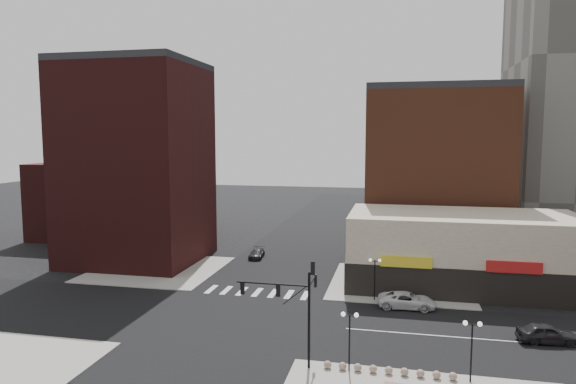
# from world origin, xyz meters

# --- Properties ---
(ground) EXTENTS (240.00, 240.00, 0.00)m
(ground) POSITION_xyz_m (0.00, 0.00, 0.00)
(ground) COLOR black
(ground) RESTS_ON ground
(road_ew) EXTENTS (200.00, 14.00, 0.02)m
(road_ew) POSITION_xyz_m (0.00, 0.00, 0.01)
(road_ew) COLOR black
(road_ew) RESTS_ON ground
(road_ns) EXTENTS (14.00, 200.00, 0.02)m
(road_ns) POSITION_xyz_m (0.00, 0.00, 0.01)
(road_ns) COLOR black
(road_ns) RESTS_ON ground
(sidewalk_nw) EXTENTS (15.00, 15.00, 0.12)m
(sidewalk_nw) POSITION_xyz_m (-14.50, 14.50, 0.06)
(sidewalk_nw) COLOR gray
(sidewalk_nw) RESTS_ON ground
(sidewalk_ne) EXTENTS (15.00, 15.00, 0.12)m
(sidewalk_ne) POSITION_xyz_m (14.50, 14.50, 0.06)
(sidewalk_ne) COLOR gray
(sidewalk_ne) RESTS_ON ground
(building_nw) EXTENTS (16.00, 15.00, 25.00)m
(building_nw) POSITION_xyz_m (-19.00, 18.50, 12.50)
(building_nw) COLOR #3A1312
(building_nw) RESTS_ON ground
(building_nw_low) EXTENTS (20.00, 18.00, 12.00)m
(building_nw_low) POSITION_xyz_m (-32.00, 34.00, 6.00)
(building_nw_low) COLOR #3A1312
(building_nw_low) RESTS_ON ground
(building_ne_midrise) EXTENTS (18.00, 15.00, 22.00)m
(building_ne_midrise) POSITION_xyz_m (19.00, 29.50, 11.00)
(building_ne_midrise) COLOR brown
(building_ne_midrise) RESTS_ON ground
(building_ne_row) EXTENTS (24.20, 12.20, 8.00)m
(building_ne_row) POSITION_xyz_m (21.00, 15.00, 3.30)
(building_ne_row) COLOR beige
(building_ne_row) RESTS_ON ground
(traffic_signal) EXTENTS (5.59, 3.09, 7.77)m
(traffic_signal) POSITION_xyz_m (7.24, -7.83, 4.96)
(traffic_signal) COLOR black
(traffic_signal) RESTS_ON ground
(street_lamp_se_a) EXTENTS (1.22, 0.32, 4.16)m
(street_lamp_se_a) POSITION_xyz_m (11.00, -8.00, 3.29)
(street_lamp_se_a) COLOR black
(street_lamp_se_a) RESTS_ON sidewalk_se
(street_lamp_se_b) EXTENTS (1.22, 0.32, 4.16)m
(street_lamp_se_b) POSITION_xyz_m (19.00, -8.00, 3.29)
(street_lamp_se_b) COLOR black
(street_lamp_se_b) RESTS_ON sidewalk_se
(street_lamp_ne) EXTENTS (1.22, 0.32, 4.16)m
(street_lamp_ne) POSITION_xyz_m (12.00, 8.00, 3.29)
(street_lamp_ne) COLOR black
(street_lamp_ne) RESTS_ON sidewalk_ne
(bollard_row) EXTENTS (8.94, 0.54, 0.54)m
(bollard_row) POSITION_xyz_m (13.70, -8.00, 0.39)
(bollard_row) COLOR #87695D
(bollard_row) RESTS_ON sidewalk_se
(white_suv) EXTENTS (5.50, 2.68, 1.51)m
(white_suv) POSITION_xyz_m (15.13, 6.50, 0.75)
(white_suv) COLOR silver
(white_suv) RESTS_ON ground
(dark_sedan_east) EXTENTS (4.71, 2.30, 1.55)m
(dark_sedan_east) POSITION_xyz_m (25.84, 0.35, 0.77)
(dark_sedan_east) COLOR black
(dark_sedan_east) RESTS_ON ground
(dark_sedan_north) EXTENTS (2.06, 4.33, 1.22)m
(dark_sedan_north) POSITION_xyz_m (-4.26, 22.91, 0.61)
(dark_sedan_north) COLOR black
(dark_sedan_north) RESTS_ON ground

